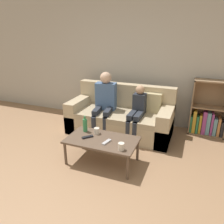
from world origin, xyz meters
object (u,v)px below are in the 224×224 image
person_child (137,110)px  bottle (85,125)px  tv_remote_0 (107,142)px  bookshelf (208,115)px  cup_near (121,147)px  cup_far (97,131)px  tv_remote_1 (88,137)px  couch (121,118)px  coffee_table (102,141)px  person_adult (105,98)px

person_child → bottle: size_ratio=3.76×
tv_remote_0 → bookshelf: bearing=64.7°
cup_near → cup_far: bearing=147.9°
tv_remote_1 → cup_near: bearing=27.5°
couch → cup_far: bearing=-93.5°
bookshelf → tv_remote_1: bookshelf is taller
person_child → cup_far: 0.92m
coffee_table → tv_remote_0: 0.14m
cup_near → tv_remote_0: 0.28m
person_child → bottle: (-0.61, -0.81, -0.05)m
coffee_table → bottle: (-0.35, 0.15, 0.14)m
cup_far → tv_remote_0: cup_far is taller
couch → cup_near: size_ratio=19.33×
tv_remote_0 → person_adult: bearing=127.5°
bookshelf → bottle: size_ratio=4.09×
bookshelf → bottle: bearing=-140.8°
bookshelf → bottle: 2.33m
couch → person_adult: person_adult is taller
cup_far → coffee_table: bearing=-43.0°
person_child → cup_far: (-0.41, -0.82, -0.11)m
tv_remote_0 → tv_remote_1: bearing=-174.2°
bookshelf → person_adult: 1.96m
person_adult → person_child: person_adult is taller
person_child → bottle: 1.02m
cup_far → tv_remote_0: 0.33m
tv_remote_1 → couch: bearing=125.5°
cup_near → tv_remote_1: cup_near is taller
couch → cup_far: couch is taller
person_child → tv_remote_1: (-0.48, -0.99, -0.15)m
couch → bookshelf: bearing=18.7°
person_adult → bottle: size_ratio=4.52×
coffee_table → person_child: 1.01m
bookshelf → coffee_table: (-1.45, -1.62, -0.03)m
cup_far → tv_remote_1: 0.19m
tv_remote_1 → bottle: size_ratio=0.62×
couch → person_adult: (-0.30, -0.08, 0.38)m
bookshelf → bottle: (-1.80, -1.47, 0.11)m
bookshelf → person_adult: size_ratio=0.91×
couch → coffee_table: 1.10m
coffee_table → tv_remote_0: tv_remote_0 is taller
tv_remote_0 → bottle: (-0.45, 0.22, 0.10)m
couch → bottle: bearing=-105.3°
person_child → cup_far: person_child is taller
couch → cup_far: (-0.06, -0.96, 0.13)m
bookshelf → tv_remote_1: bearing=-135.3°
cup_near → bookshelf: bearing=58.8°
tv_remote_0 → bottle: 0.51m
person_adult → cup_near: bearing=-65.7°
couch → person_child: (0.35, -0.14, 0.25)m
tv_remote_0 → coffee_table: bearing=158.3°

